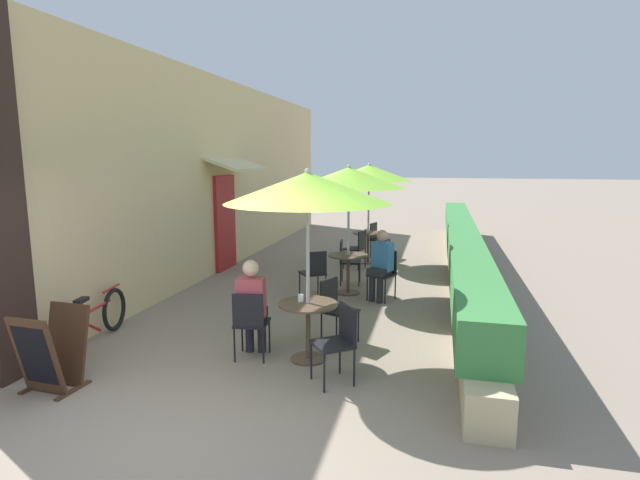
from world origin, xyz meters
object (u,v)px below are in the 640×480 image
patio_table_near (308,320)px  cafe_chair_near_back (339,338)px  cafe_chair_mid_back (314,270)px  patio_umbrella_near (308,188)px  cafe_chair_mid_right (347,258)px  patio_umbrella_mid (349,178)px  coffee_cup_near (301,298)px  cafe_chair_near_right (250,320)px  seated_patron_mid_left (381,262)px  patio_umbrella_far (369,173)px  menu_board (52,351)px  cafe_chair_far_left (358,246)px  cafe_chair_near_left (335,305)px  patio_table_far (368,241)px  coffee_cup_far (366,231)px  bicycle_leaning (95,320)px  cafe_chair_mid_left (384,270)px  patio_table_mid (348,266)px  cafe_chair_far_right (377,237)px  seated_patron_near_right (252,304)px

patio_table_near → cafe_chair_near_back: bearing=-46.5°
cafe_chair_mid_back → patio_umbrella_near: bearing=-113.8°
cafe_chair_near_back → cafe_chair_mid_right: 4.41m
patio_umbrella_mid → cafe_chair_mid_right: size_ratio=2.72×
coffee_cup_near → patio_umbrella_mid: size_ratio=0.04×
cafe_chair_near_right → patio_table_near: bearing=6.2°
seated_patron_mid_left → patio_umbrella_far: patio_umbrella_far is taller
cafe_chair_near_back → menu_board: (-2.97, -0.89, -0.08)m
cafe_chair_far_left → menu_board: (-2.24, -6.66, -0.08)m
patio_umbrella_near → cafe_chair_near_left: size_ratio=2.72×
patio_table_far → cafe_chair_mid_back: bearing=-98.5°
seated_patron_mid_left → coffee_cup_far: 3.15m
cafe_chair_near_right → bicycle_leaning: bearing=172.2°
patio_umbrella_near → coffee_cup_far: patio_umbrella_near is taller
cafe_chair_near_right → coffee_cup_far: 6.09m
cafe_chair_near_right → cafe_chair_mid_left: (1.30, 3.09, 0.00)m
coffee_cup_near → menu_board: bearing=-148.5°
patio_table_mid → patio_umbrella_far: bearing=90.6°
patio_table_mid → menu_board: menu_board is taller
cafe_chair_mid_right → seated_patron_mid_left: bearing=31.6°
cafe_chair_near_right → cafe_chair_far_right: size_ratio=1.00×
coffee_cup_near → bicycle_leaning: 2.86m
bicycle_leaning → cafe_chair_mid_left: bearing=32.2°
cafe_chair_far_left → cafe_chair_near_right: bearing=-167.7°
coffee_cup_near → cafe_chair_far_right: cafe_chair_far_right is taller
seated_patron_near_right → coffee_cup_near: seated_patron_near_right is taller
cafe_chair_near_left → seated_patron_mid_left: (0.36, 2.15, 0.17)m
patio_umbrella_mid → cafe_chair_mid_left: 1.76m
cafe_chair_far_left → coffee_cup_far: bearing=9.4°
patio_table_near → patio_umbrella_mid: (-0.07, 3.14, 1.62)m
patio_umbrella_near → coffee_cup_far: (-0.15, 5.90, -1.36)m
patio_table_mid → menu_board: size_ratio=0.83×
patio_table_near → cafe_chair_near_left: 0.71m
cafe_chair_near_right → cafe_chair_near_back: (1.18, -0.35, 0.00)m
patio_umbrella_mid → patio_table_near: bearing=-88.7°
patio_umbrella_near → seated_patron_near_right: bearing=-175.6°
patio_table_near → coffee_cup_near: (-0.11, 0.05, 0.26)m
patio_umbrella_mid → coffee_cup_far: 3.07m
seated_patron_mid_left → cafe_chair_mid_back: (-1.16, -0.17, -0.17)m
patio_umbrella_near → cafe_chair_mid_back: bearing=102.6°
seated_patron_near_right → patio_table_near: bearing=-2.9°
cafe_chair_mid_back → menu_board: (-1.88, -4.07, -0.08)m
patio_umbrella_far → cafe_chair_mid_right: bearing=-93.4°
cafe_chair_mid_left → patio_table_mid: bearing=6.2°
patio_table_near → patio_umbrella_far: (-0.10, 5.95, 1.62)m
patio_table_mid → patio_table_far: 2.81m
seated_patron_mid_left → menu_board: size_ratio=1.42×
cafe_chair_near_left → patio_umbrella_mid: size_ratio=0.37×
cafe_chair_near_left → patio_umbrella_mid: (-0.27, 2.46, 1.62)m
patio_umbrella_mid → cafe_chair_far_left: patio_umbrella_mid is taller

